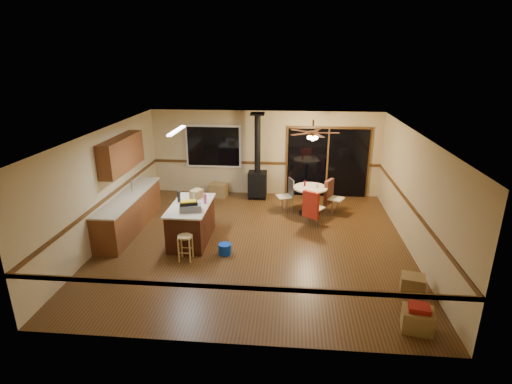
# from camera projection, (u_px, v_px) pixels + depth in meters

# --- Properties ---
(floor) EXTENTS (7.00, 7.00, 0.00)m
(floor) POSITION_uv_depth(u_px,v_px,m) (255.00, 242.00, 9.40)
(floor) COLOR #4C2E15
(floor) RESTS_ON ground
(ceiling) EXTENTS (7.00, 7.00, 0.00)m
(ceiling) POSITION_uv_depth(u_px,v_px,m) (255.00, 133.00, 8.54)
(ceiling) COLOR silver
(ceiling) RESTS_ON ground
(wall_back) EXTENTS (7.00, 0.00, 7.00)m
(wall_back) POSITION_uv_depth(u_px,v_px,m) (265.00, 153.00, 12.26)
(wall_back) COLOR tan
(wall_back) RESTS_ON ground
(wall_front) EXTENTS (7.00, 0.00, 7.00)m
(wall_front) POSITION_uv_depth(u_px,v_px,m) (232.00, 269.00, 5.68)
(wall_front) COLOR tan
(wall_front) RESTS_ON ground
(wall_left) EXTENTS (0.00, 7.00, 7.00)m
(wall_left) POSITION_uv_depth(u_px,v_px,m) (105.00, 186.00, 9.26)
(wall_left) COLOR tan
(wall_left) RESTS_ON ground
(wall_right) EXTENTS (0.00, 7.00, 7.00)m
(wall_right) POSITION_uv_depth(u_px,v_px,m) (415.00, 195.00, 8.68)
(wall_right) COLOR tan
(wall_right) RESTS_ON ground
(chair_rail) EXTENTS (7.00, 7.00, 0.08)m
(chair_rail) POSITION_uv_depth(u_px,v_px,m) (255.00, 203.00, 9.07)
(chair_rail) COLOR #4D2F13
(chair_rail) RESTS_ON ground
(window) EXTENTS (1.72, 0.10, 1.32)m
(window) POSITION_uv_depth(u_px,v_px,m) (213.00, 146.00, 12.28)
(window) COLOR black
(window) RESTS_ON ground
(sliding_door) EXTENTS (2.52, 0.10, 2.10)m
(sliding_door) POSITION_uv_depth(u_px,v_px,m) (327.00, 163.00, 12.14)
(sliding_door) COLOR black
(sliding_door) RESTS_ON ground
(lower_cabinets) EXTENTS (0.60, 3.00, 0.86)m
(lower_cabinets) POSITION_uv_depth(u_px,v_px,m) (130.00, 213.00, 9.99)
(lower_cabinets) COLOR brown
(lower_cabinets) RESTS_ON ground
(countertop) EXTENTS (0.64, 3.04, 0.04)m
(countertop) POSITION_uv_depth(u_px,v_px,m) (128.00, 196.00, 9.85)
(countertop) COLOR #C1B495
(countertop) RESTS_ON lower_cabinets
(upper_cabinets) EXTENTS (0.35, 2.00, 0.80)m
(upper_cabinets) POSITION_uv_depth(u_px,v_px,m) (122.00, 154.00, 9.71)
(upper_cabinets) COLOR brown
(upper_cabinets) RESTS_ON ground
(kitchen_island) EXTENTS (0.88, 1.68, 0.90)m
(kitchen_island) POSITION_uv_depth(u_px,v_px,m) (191.00, 222.00, 9.37)
(kitchen_island) COLOR #39190E
(kitchen_island) RESTS_ON ground
(wood_stove) EXTENTS (0.55, 0.50, 2.52)m
(wood_stove) POSITION_uv_depth(u_px,v_px,m) (257.00, 175.00, 12.04)
(wood_stove) COLOR black
(wood_stove) RESTS_ON ground
(ceiling_fan) EXTENTS (0.24, 0.24, 0.55)m
(ceiling_fan) POSITION_uv_depth(u_px,v_px,m) (313.00, 135.00, 10.34)
(ceiling_fan) COLOR brown
(ceiling_fan) RESTS_ON ceiling
(fluorescent_strip) EXTENTS (0.10, 1.20, 0.04)m
(fluorescent_strip) POSITION_uv_depth(u_px,v_px,m) (177.00, 131.00, 8.99)
(fluorescent_strip) COLOR white
(fluorescent_strip) RESTS_ON ceiling
(toolbox_grey) EXTENTS (0.52, 0.36, 0.15)m
(toolbox_grey) POSITION_uv_depth(u_px,v_px,m) (191.00, 208.00, 8.83)
(toolbox_grey) COLOR slate
(toolbox_grey) RESTS_ON kitchen_island
(toolbox_black) EXTENTS (0.43, 0.31, 0.21)m
(toolbox_black) POSITION_uv_depth(u_px,v_px,m) (189.00, 206.00, 8.81)
(toolbox_black) COLOR black
(toolbox_black) RESTS_ON kitchen_island
(toolbox_yellow_lid) EXTENTS (0.37, 0.27, 0.03)m
(toolbox_yellow_lid) POSITION_uv_depth(u_px,v_px,m) (188.00, 201.00, 8.77)
(toolbox_yellow_lid) COLOR gold
(toolbox_yellow_lid) RESTS_ON toolbox_black
(box_on_island) EXTENTS (0.32, 0.36, 0.20)m
(box_on_island) POSITION_uv_depth(u_px,v_px,m) (197.00, 194.00, 9.63)
(box_on_island) COLOR olive
(box_on_island) RESTS_ON kitchen_island
(bottle_dark) EXTENTS (0.10, 0.10, 0.27)m
(bottle_dark) POSITION_uv_depth(u_px,v_px,m) (179.00, 197.00, 9.35)
(bottle_dark) COLOR black
(bottle_dark) RESTS_ON kitchen_island
(bottle_pink) EXTENTS (0.08, 0.08, 0.23)m
(bottle_pink) POSITION_uv_depth(u_px,v_px,m) (205.00, 198.00, 9.28)
(bottle_pink) COLOR #D84C8C
(bottle_pink) RESTS_ON kitchen_island
(bottle_white) EXTENTS (0.07, 0.07, 0.18)m
(bottle_white) POSITION_uv_depth(u_px,v_px,m) (195.00, 196.00, 9.52)
(bottle_white) COLOR white
(bottle_white) RESTS_ON kitchen_island
(bar_stool) EXTENTS (0.35, 0.35, 0.57)m
(bar_stool) POSITION_uv_depth(u_px,v_px,m) (186.00, 248.00, 8.51)
(bar_stool) COLOR tan
(bar_stool) RESTS_ON floor
(blue_bucket) EXTENTS (0.38, 0.38, 0.24)m
(blue_bucket) POSITION_uv_depth(u_px,v_px,m) (225.00, 249.00, 8.81)
(blue_bucket) COLOR #0D40BF
(blue_bucket) RESTS_ON floor
(dining_table) EXTENTS (0.93, 0.93, 0.78)m
(dining_table) POSITION_uv_depth(u_px,v_px,m) (310.00, 196.00, 10.89)
(dining_table) COLOR black
(dining_table) RESTS_ON ground
(glass_red) EXTENTS (0.06, 0.06, 0.15)m
(glass_red) POSITION_uv_depth(u_px,v_px,m) (305.00, 183.00, 10.89)
(glass_red) COLOR #590C14
(glass_red) RESTS_ON dining_table
(glass_cream) EXTENTS (0.07, 0.07, 0.13)m
(glass_cream) POSITION_uv_depth(u_px,v_px,m) (317.00, 186.00, 10.73)
(glass_cream) COLOR beige
(glass_cream) RESTS_ON dining_table
(chair_left) EXTENTS (0.52, 0.52, 0.51)m
(chair_left) POSITION_uv_depth(u_px,v_px,m) (288.00, 191.00, 11.05)
(chair_left) COLOR #C1B98F
(chair_left) RESTS_ON ground
(chair_near) EXTENTS (0.60, 0.62, 0.70)m
(chair_near) POSITION_uv_depth(u_px,v_px,m) (311.00, 205.00, 10.07)
(chair_near) COLOR #C1B98F
(chair_near) RESTS_ON ground
(chair_right) EXTENTS (0.60, 0.59, 0.70)m
(chair_right) POSITION_uv_depth(u_px,v_px,m) (330.00, 192.00, 10.95)
(chair_right) COLOR #C1B98F
(chair_right) RESTS_ON ground
(box_under_window) EXTENTS (0.58, 0.50, 0.41)m
(box_under_window) POSITION_uv_depth(u_px,v_px,m) (219.00, 190.00, 12.36)
(box_under_window) COLOR olive
(box_under_window) RESTS_ON floor
(box_corner_a) EXTENTS (0.55, 0.49, 0.36)m
(box_corner_a) POSITION_uv_depth(u_px,v_px,m) (417.00, 320.00, 6.37)
(box_corner_a) COLOR olive
(box_corner_a) RESTS_ON floor
(box_corner_b) EXTENTS (0.49, 0.44, 0.34)m
(box_corner_b) POSITION_uv_depth(u_px,v_px,m) (413.00, 284.00, 7.38)
(box_corner_b) COLOR olive
(box_corner_b) RESTS_ON floor
(box_small_red) EXTENTS (0.37, 0.33, 0.09)m
(box_small_red) POSITION_uv_depth(u_px,v_px,m) (419.00, 308.00, 6.30)
(box_small_red) COLOR maroon
(box_small_red) RESTS_ON box_corner_a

